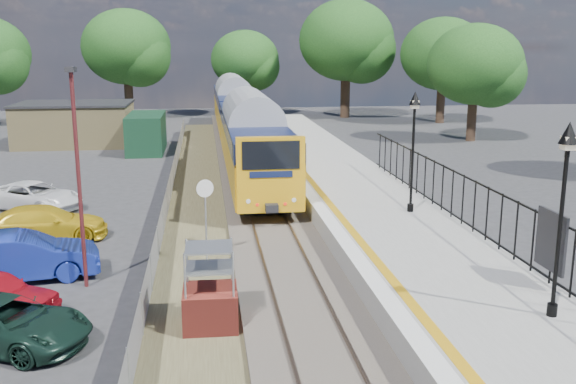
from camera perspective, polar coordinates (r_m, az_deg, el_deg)
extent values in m
plane|color=#2D2D30|center=(18.78, 0.82, -9.47)|extent=(120.00, 120.00, 0.00)
cube|color=#473F38|center=(28.20, -2.12, -1.64)|extent=(3.40, 80.00, 0.20)
cube|color=#4C472D|center=(26.18, -8.04, -3.06)|extent=(2.60, 70.00, 0.06)
cube|color=brown|center=(28.12, -3.58, -1.45)|extent=(0.07, 80.00, 0.14)
cube|color=brown|center=(28.25, -0.67, -1.36)|extent=(0.07, 80.00, 0.14)
cube|color=gray|center=(26.92, 7.22, -1.66)|extent=(5.00, 70.00, 0.90)
cube|color=silver|center=(26.34, 2.51, -0.88)|extent=(0.50, 70.00, 0.01)
cube|color=orange|center=(26.43, 3.58, -0.84)|extent=(0.30, 70.00, 0.01)
cylinder|color=black|center=(16.60, 22.42, -9.65)|extent=(0.24, 0.24, 0.30)
cylinder|color=black|center=(16.02, 22.97, -3.50)|extent=(0.10, 0.10, 3.70)
cube|color=black|center=(15.62, 23.59, 3.39)|extent=(0.08, 0.08, 0.30)
cube|color=beige|center=(15.59, 23.65, 4.01)|extent=(0.26, 0.26, 0.30)
cone|color=black|center=(15.57, 23.72, 4.85)|extent=(0.44, 0.44, 0.50)
cylinder|color=black|center=(25.23, 10.82, -1.37)|extent=(0.24, 0.24, 0.30)
cylinder|color=black|center=(24.85, 11.00, 2.77)|extent=(0.10, 0.10, 3.70)
cube|color=black|center=(24.59, 11.19, 7.25)|extent=(0.08, 0.08, 0.30)
cube|color=beige|center=(24.58, 11.21, 7.65)|extent=(0.26, 0.26, 0.30)
cone|color=black|center=(24.56, 11.23, 8.18)|extent=(0.44, 0.44, 0.50)
cube|color=black|center=(22.15, 16.88, 0.60)|extent=(0.05, 26.00, 0.05)
cube|color=black|center=(18.38, 22.35, -4.03)|extent=(0.08, 1.40, 1.60)
cube|color=tan|center=(50.42, -18.37, 5.72)|extent=(8.00, 6.00, 3.00)
cube|color=black|center=(50.27, -18.50, 7.47)|extent=(8.20, 6.20, 0.15)
cube|color=#133621|center=(45.75, -12.47, 5.16)|extent=(2.40, 6.00, 2.60)
cylinder|color=#332319|center=(67.81, -13.94, 7.99)|extent=(0.88, 0.88, 3.85)
ellipsoid|color=#1A4517|center=(67.62, -14.18, 12.40)|extent=(8.80, 8.80, 7.48)
cylinder|color=#332319|center=(69.57, -3.79, 8.16)|extent=(0.72, 0.72, 3.15)
ellipsoid|color=#1A4517|center=(69.36, -3.84, 11.68)|extent=(7.20, 7.20, 6.12)
cylinder|color=#332319|center=(66.99, 5.10, 8.41)|extent=(0.96, 0.96, 4.20)
ellipsoid|color=#1A4517|center=(66.81, 5.20, 13.29)|extent=(9.60, 9.60, 8.16)
cylinder|color=#332319|center=(63.57, 13.40, 7.57)|extent=(0.80, 0.80, 3.50)
ellipsoid|color=#1A4517|center=(63.35, 13.63, 11.85)|extent=(8.00, 8.00, 6.80)
cylinder|color=#332319|center=(51.77, 16.00, 6.12)|extent=(0.72, 0.72, 3.15)
ellipsoid|color=#1A4517|center=(51.49, 16.30, 10.85)|extent=(7.20, 7.20, 6.12)
cube|color=orange|center=(34.98, -3.27, 3.82)|extent=(2.80, 20.00, 1.90)
cube|color=#10193D|center=(34.80, -3.30, 5.94)|extent=(2.82, 20.00, 0.90)
cube|color=black|center=(34.80, -3.30, 5.94)|extent=(2.82, 18.00, 0.70)
cube|color=black|center=(35.18, -3.25, 1.92)|extent=(2.00, 18.00, 0.45)
cube|color=orange|center=(55.39, -4.89, 7.09)|extent=(2.80, 20.00, 1.90)
cube|color=#10193D|center=(55.27, -4.91, 8.43)|extent=(2.82, 20.00, 0.90)
cube|color=black|center=(55.27, -4.91, 8.43)|extent=(2.82, 18.00, 0.70)
cube|color=black|center=(55.51, -4.86, 5.88)|extent=(2.00, 18.00, 0.45)
cube|color=black|center=(24.72, -1.53, 3.28)|extent=(2.24, 0.04, 1.10)
cube|color=maroon|center=(16.87, -6.91, -10.26)|extent=(1.41, 1.41, 1.07)
cylinder|color=#999EA3|center=(21.35, -7.30, -3.09)|extent=(0.06, 0.06, 2.62)
cylinder|color=silver|center=(20.99, -7.40, 0.31)|extent=(0.56, 0.23, 0.59)
cylinder|color=#511B1C|center=(19.76, -18.09, 0.79)|extent=(0.12, 0.12, 6.45)
cube|color=black|center=(19.38, -18.76, 10.28)|extent=(0.25, 0.50, 0.15)
imported|color=black|center=(17.23, -23.94, -10.58)|extent=(4.75, 3.58, 1.20)
imported|color=navy|center=(21.61, -22.52, -5.35)|extent=(4.79, 2.42, 1.51)
imported|color=gold|center=(25.74, -20.77, -2.61)|extent=(4.66, 2.27, 1.31)
imported|color=white|center=(30.73, -21.67, -0.34)|extent=(4.91, 4.00, 1.24)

